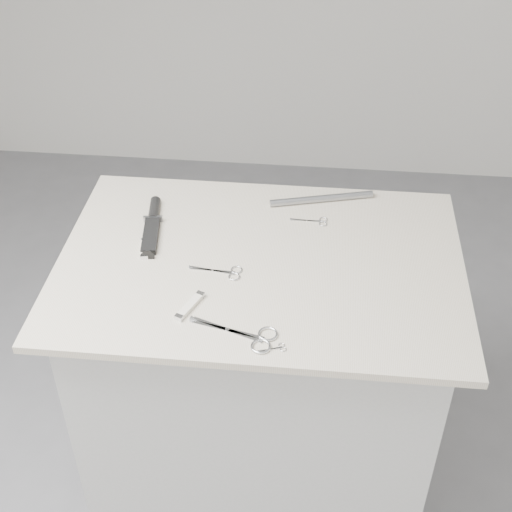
# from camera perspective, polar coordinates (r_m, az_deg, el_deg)

# --- Properties ---
(ground) EXTENTS (4.00, 4.00, 0.01)m
(ground) POSITION_cam_1_polar(r_m,az_deg,el_deg) (2.44, 0.26, -17.62)
(ground) COLOR slate
(ground) RESTS_ON ground
(plinth) EXTENTS (0.90, 0.60, 0.90)m
(plinth) POSITION_cam_1_polar(r_m,az_deg,el_deg) (2.08, 0.29, -10.55)
(plinth) COLOR #B9B9B7
(plinth) RESTS_ON ground
(display_board) EXTENTS (1.00, 0.70, 0.02)m
(display_board) POSITION_cam_1_polar(r_m,az_deg,el_deg) (1.76, 0.34, -0.62)
(display_board) COLOR beige
(display_board) RESTS_ON plinth
(large_shears) EXTENTS (0.20, 0.10, 0.01)m
(large_shears) POSITION_cam_1_polar(r_m,az_deg,el_deg) (1.55, -0.40, -6.45)
(large_shears) COLOR silver
(large_shears) RESTS_ON display_board
(embroidery_scissors_a) EXTENTS (0.13, 0.06, 0.00)m
(embroidery_scissors_a) POSITION_cam_1_polar(r_m,az_deg,el_deg) (1.72, -2.44, -1.30)
(embroidery_scissors_a) COLOR silver
(embroidery_scissors_a) RESTS_ON display_board
(embroidery_scissors_b) EXTENTS (0.10, 0.04, 0.00)m
(embroidery_scissors_b) POSITION_cam_1_polar(r_m,az_deg,el_deg) (1.89, 4.76, 2.79)
(embroidery_scissors_b) COLOR silver
(embroidery_scissors_b) RESTS_ON display_board
(tiny_scissors) EXTENTS (0.06, 0.04, 0.00)m
(tiny_scissors) POSITION_cam_1_polar(r_m,az_deg,el_deg) (1.53, 1.60, -7.41)
(tiny_scissors) COLOR silver
(tiny_scissors) RESTS_ON display_board
(sheathed_knife) EXTENTS (0.07, 0.24, 0.03)m
(sheathed_knife) POSITION_cam_1_polar(r_m,az_deg,el_deg) (1.89, -8.29, 2.61)
(sheathed_knife) COLOR black
(sheathed_knife) RESTS_ON display_board
(pocket_knife_a) EXTENTS (0.06, 0.10, 0.01)m
(pocket_knife_a) POSITION_cam_1_polar(r_m,az_deg,el_deg) (1.63, -5.31, -3.98)
(pocket_knife_a) COLOR white
(pocket_knife_a) RESTS_ON display_board
(pocket_knife_b) EXTENTS (0.03, 0.08, 0.01)m
(pocket_knife_b) POSITION_cam_1_polar(r_m,az_deg,el_deg) (1.81, -8.91, 0.56)
(pocket_knife_b) COLOR white
(pocket_knife_b) RESTS_ON display_board
(metal_rail) EXTENTS (0.28, 0.09, 0.02)m
(metal_rail) POSITION_cam_1_polar(r_m,az_deg,el_deg) (1.97, 5.27, 4.60)
(metal_rail) COLOR gray
(metal_rail) RESTS_ON display_board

